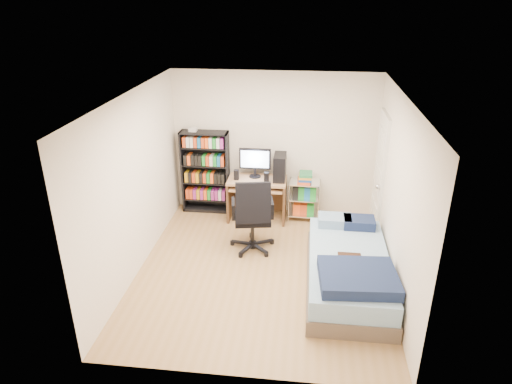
# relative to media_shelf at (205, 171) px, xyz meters

# --- Properties ---
(room) EXTENTS (3.58, 4.08, 2.58)m
(room) POSITION_rel_media_shelf_xyz_m (1.20, -1.84, 0.49)
(room) COLOR #A37D51
(room) RESTS_ON ground
(media_shelf) EXTENTS (0.83, 0.28, 1.54)m
(media_shelf) POSITION_rel_media_shelf_xyz_m (0.00, 0.00, 0.00)
(media_shelf) COLOR black
(media_shelf) RESTS_ON room
(computer_desk) EXTENTS (0.99, 0.58, 1.25)m
(computer_desk) POSITION_rel_media_shelf_xyz_m (1.05, -0.18, -0.08)
(computer_desk) COLOR tan
(computer_desk) RESTS_ON room
(office_chair) EXTENTS (0.82, 0.82, 1.19)m
(office_chair) POSITION_rel_media_shelf_xyz_m (1.00, -1.29, -0.38)
(office_chair) COLOR black
(office_chair) RESTS_ON room
(wire_cart) EXTENTS (0.55, 0.41, 0.86)m
(wire_cart) POSITION_rel_media_shelf_xyz_m (1.76, -0.14, -0.20)
(wire_cart) COLOR silver
(wire_cart) RESTS_ON room
(bed) EXTENTS (1.08, 2.16, 0.62)m
(bed) POSITION_rel_media_shelf_xyz_m (2.39, -2.11, -0.49)
(bed) COLOR brown
(bed) RESTS_ON room
(door) EXTENTS (0.12, 0.80, 2.00)m
(door) POSITION_rel_media_shelf_xyz_m (2.92, -0.49, 0.24)
(door) COLOR silver
(door) RESTS_ON room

